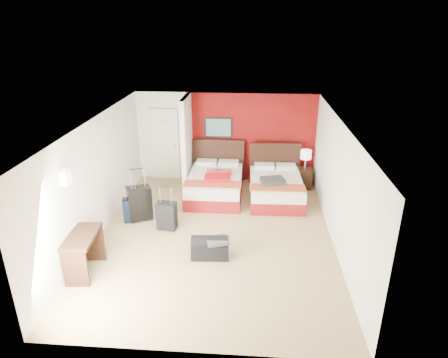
# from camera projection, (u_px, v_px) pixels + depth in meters

# --- Properties ---
(ground) EXTENTS (6.50, 6.50, 0.00)m
(ground) POSITION_uv_depth(u_px,v_px,m) (215.00, 235.00, 8.62)
(ground) COLOR tan
(ground) RESTS_ON ground
(room_walls) EXTENTS (5.02, 6.52, 2.50)m
(room_walls) POSITION_uv_depth(u_px,v_px,m) (162.00, 158.00, 9.54)
(room_walls) COLOR white
(room_walls) RESTS_ON ground
(red_accent_panel) EXTENTS (3.50, 0.04, 2.50)m
(red_accent_panel) POSITION_uv_depth(u_px,v_px,m) (252.00, 138.00, 11.06)
(red_accent_panel) COLOR maroon
(red_accent_panel) RESTS_ON ground
(partition_wall) EXTENTS (0.12, 1.20, 2.50)m
(partition_wall) POSITION_uv_depth(u_px,v_px,m) (187.00, 143.00, 10.61)
(partition_wall) COLOR silver
(partition_wall) RESTS_ON ground
(entry_door) EXTENTS (0.82, 0.06, 2.05)m
(entry_door) POSITION_uv_depth(u_px,v_px,m) (165.00, 144.00, 11.29)
(entry_door) COLOR silver
(entry_door) RESTS_ON ground
(bed_left) EXTENTS (1.39, 1.98, 0.59)m
(bed_left) POSITION_uv_depth(u_px,v_px,m) (215.00, 186.00, 10.36)
(bed_left) COLOR silver
(bed_left) RESTS_ON ground
(bed_right) EXTENTS (1.37, 1.93, 0.57)m
(bed_right) POSITION_uv_depth(u_px,v_px,m) (276.00, 189.00, 10.19)
(bed_right) COLOR white
(bed_right) RESTS_ON ground
(red_suitcase_open) EXTENTS (0.72, 0.94, 0.11)m
(red_suitcase_open) POSITION_uv_depth(u_px,v_px,m) (218.00, 175.00, 10.13)
(red_suitcase_open) COLOR #A70E17
(red_suitcase_open) RESTS_ON bed_left
(jacket_bundle) EXTENTS (0.64, 0.56, 0.13)m
(jacket_bundle) POSITION_uv_depth(u_px,v_px,m) (273.00, 181.00, 9.79)
(jacket_bundle) COLOR #323337
(jacket_bundle) RESTS_ON bed_right
(nightstand) EXTENTS (0.41, 0.41, 0.56)m
(nightstand) POSITION_uv_depth(u_px,v_px,m) (304.00, 178.00, 10.90)
(nightstand) COLOR black
(nightstand) RESTS_ON ground
(table_lamp) EXTENTS (0.37, 0.37, 0.52)m
(table_lamp) POSITION_uv_depth(u_px,v_px,m) (305.00, 160.00, 10.69)
(table_lamp) COLOR silver
(table_lamp) RESTS_ON nightstand
(suitcase_black) EXTENTS (0.62, 0.53, 0.79)m
(suitcase_black) POSITION_uv_depth(u_px,v_px,m) (140.00, 204.00, 9.13)
(suitcase_black) COLOR black
(suitcase_black) RESTS_ON ground
(suitcase_charcoal) EXTENTS (0.45, 0.31, 0.62)m
(suitcase_charcoal) POSITION_uv_depth(u_px,v_px,m) (167.00, 217.00, 8.75)
(suitcase_charcoal) COLOR black
(suitcase_charcoal) RESTS_ON ground
(suitcase_navy) EXTENTS (0.44, 0.33, 0.54)m
(suitcase_navy) POSITION_uv_depth(u_px,v_px,m) (132.00, 211.00, 9.10)
(suitcase_navy) COLOR black
(suitcase_navy) RESTS_ON ground
(duffel_bag) EXTENTS (0.75, 0.43, 0.37)m
(duffel_bag) POSITION_uv_depth(u_px,v_px,m) (210.00, 248.00, 7.79)
(duffel_bag) COLOR black
(duffel_bag) RESTS_ON ground
(jacket_draped) EXTENTS (0.52, 0.48, 0.06)m
(jacket_draped) POSITION_uv_depth(u_px,v_px,m) (217.00, 241.00, 7.65)
(jacket_draped) COLOR #3E3E44
(jacket_draped) RESTS_ON duffel_bag
(desk) EXTENTS (0.56, 1.00, 0.80)m
(desk) POSITION_uv_depth(u_px,v_px,m) (84.00, 254.00, 7.22)
(desk) COLOR black
(desk) RESTS_ON ground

